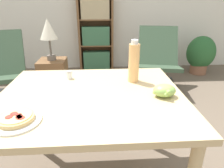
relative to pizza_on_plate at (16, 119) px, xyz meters
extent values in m
plane|color=brown|center=(0.42, 0.42, -0.75)|extent=(14.00, 14.00, 0.00)
cube|color=#D1B27F|center=(0.33, 0.27, -0.03)|extent=(1.09, 0.90, 0.03)
cylinder|color=#D1B27F|center=(-0.16, 0.66, -0.40)|extent=(0.06, 0.06, 0.70)
cylinder|color=#D1B27F|center=(0.82, 0.66, -0.40)|extent=(0.06, 0.06, 0.70)
cylinder|color=white|center=(0.00, 0.00, -0.01)|extent=(0.22, 0.22, 0.01)
cylinder|color=#DBB26B|center=(0.00, 0.00, 0.01)|extent=(0.16, 0.16, 0.02)
cylinder|color=#EACC7A|center=(0.00, 0.00, 0.02)|extent=(0.14, 0.14, 0.00)
cylinder|color=#A83328|center=(-0.01, 0.01, 0.02)|extent=(0.03, 0.03, 0.00)
cylinder|color=#A83328|center=(0.02, -0.01, 0.02)|extent=(0.03, 0.03, 0.00)
cylinder|color=#A83328|center=(0.03, -0.02, 0.02)|extent=(0.03, 0.03, 0.00)
cylinder|color=#A83328|center=(-0.02, -0.01, 0.02)|extent=(0.03, 0.03, 0.00)
cylinder|color=#A83328|center=(0.01, 0.00, 0.02)|extent=(0.03, 0.03, 0.00)
cylinder|color=#A83328|center=(0.02, -0.02, 0.02)|extent=(0.03, 0.03, 0.00)
ellipsoid|color=#93BC5B|center=(0.75, 0.22, 0.02)|extent=(0.13, 0.10, 0.07)
sphere|color=#93BC5B|center=(0.75, 0.17, 0.02)|extent=(0.03, 0.03, 0.03)
sphere|color=#93BC5B|center=(0.70, 0.22, 0.03)|extent=(0.02, 0.02, 0.02)
sphere|color=#93BC5B|center=(0.69, 0.21, 0.01)|extent=(0.02, 0.02, 0.02)
sphere|color=#93BC5B|center=(0.79, 0.19, 0.03)|extent=(0.02, 0.02, 0.02)
sphere|color=#93BC5B|center=(0.76, 0.26, 0.00)|extent=(0.03, 0.03, 0.03)
sphere|color=#93BC5B|center=(0.76, 0.16, 0.04)|extent=(0.03, 0.03, 0.03)
cylinder|color=#EFB270|center=(0.61, 0.46, 0.11)|extent=(0.07, 0.07, 0.25)
cylinder|color=white|center=(0.61, 0.46, 0.25)|extent=(0.04, 0.04, 0.03)
cylinder|color=white|center=(0.17, 0.53, 0.01)|extent=(0.04, 0.04, 0.05)
cylinder|color=#B7B7BC|center=(0.17, 0.53, 0.04)|extent=(0.04, 0.04, 0.01)
cube|color=black|center=(-0.85, 1.60, -0.70)|extent=(0.65, 0.67, 0.10)
cube|color=#334733|center=(-0.91, 1.82, -0.14)|extent=(0.66, 0.54, 0.55)
cube|color=black|center=(1.22, 1.92, -0.70)|extent=(0.63, 0.64, 0.10)
cube|color=#334733|center=(1.22, 1.84, -0.39)|extent=(0.66, 0.60, 0.14)
cube|color=#334733|center=(1.26, 2.14, -0.14)|extent=(0.65, 0.51, 0.55)
cube|color=brown|center=(0.03, 2.89, -0.05)|extent=(0.04, 0.25, 1.39)
cube|color=brown|center=(0.62, 2.89, -0.05)|extent=(0.04, 0.25, 1.39)
cube|color=brown|center=(0.32, 3.01, -0.05)|extent=(0.62, 0.01, 1.39)
cube|color=brown|center=(0.32, 2.89, -0.73)|extent=(0.55, 0.24, 0.02)
cube|color=#3D704C|center=(0.32, 2.87, -0.55)|extent=(0.48, 0.18, 0.33)
cube|color=brown|center=(0.32, 2.89, -0.28)|extent=(0.55, 0.24, 0.02)
cube|color=#3D704C|center=(0.32, 2.87, -0.10)|extent=(0.48, 0.18, 0.33)
cube|color=brown|center=(0.32, 2.89, 0.18)|extent=(0.55, 0.24, 0.02)
cube|color=tan|center=(0.32, 2.87, 0.35)|extent=(0.48, 0.18, 0.33)
cube|color=brown|center=(-0.23, 1.70, -0.48)|extent=(0.34, 0.34, 0.54)
cylinder|color=#665B51|center=(-0.23, 1.70, -0.18)|extent=(0.11, 0.11, 0.06)
cylinder|color=#665B51|center=(-0.23, 1.70, -0.05)|extent=(0.02, 0.02, 0.20)
cone|color=beige|center=(-0.23, 1.70, 0.18)|extent=(0.21, 0.21, 0.24)
cylinder|color=#8E5B42|center=(2.17, 2.56, -0.66)|extent=(0.29, 0.29, 0.18)
ellipsoid|color=#285B2D|center=(2.17, 2.56, -0.36)|extent=(0.50, 0.43, 0.58)
camera|label=1|loc=(0.39, -0.80, 0.50)|focal=32.00mm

